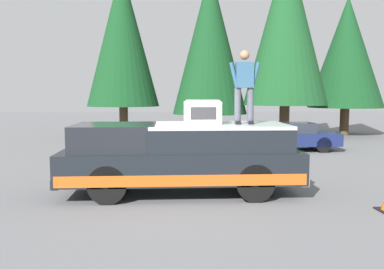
# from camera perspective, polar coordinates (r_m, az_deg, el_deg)

# --- Properties ---
(ground_plane) EXTENTS (90.00, 90.00, 0.00)m
(ground_plane) POSITION_cam_1_polar(r_m,az_deg,el_deg) (9.80, -2.65, -8.33)
(ground_plane) COLOR slate
(pickup_truck) EXTENTS (2.01, 5.54, 1.65)m
(pickup_truck) POSITION_cam_1_polar(r_m,az_deg,el_deg) (9.88, -1.53, -3.04)
(pickup_truck) COLOR black
(pickup_truck) RESTS_ON ground
(compressor_unit) EXTENTS (0.65, 0.84, 0.56)m
(compressor_unit) POSITION_cam_1_polar(r_m,az_deg,el_deg) (9.80, 1.41, 3.07)
(compressor_unit) COLOR white
(compressor_unit) RESTS_ON pickup_truck
(person_on_truck_bed) EXTENTS (0.29, 0.72, 1.69)m
(person_on_truck_bed) POSITION_cam_1_polar(r_m,az_deg,el_deg) (9.78, 7.12, 6.69)
(person_on_truck_bed) COLOR #4C515B
(person_on_truck_bed) RESTS_ON pickup_truck
(parked_car_navy) EXTENTS (1.64, 4.10, 1.16)m
(parked_car_navy) POSITION_cam_1_polar(r_m,az_deg,el_deg) (17.84, 12.87, -0.28)
(parked_car_navy) COLOR navy
(parked_car_navy) RESTS_ON ground
(conifer_far_left) EXTENTS (4.15, 4.15, 7.74)m
(conifer_far_left) POSITION_cam_1_polar(r_m,az_deg,el_deg) (25.40, 20.28, 10.40)
(conifer_far_left) COLOR #4C3826
(conifer_far_left) RESTS_ON ground
(conifer_left) EXTENTS (4.32, 4.32, 9.93)m
(conifer_left) POSITION_cam_1_polar(r_m,az_deg,el_deg) (22.71, 12.69, 14.25)
(conifer_left) COLOR #4C3826
(conifer_left) RESTS_ON ground
(conifer_center_left) EXTENTS (3.98, 3.98, 8.91)m
(conifer_center_left) POSITION_cam_1_polar(r_m,az_deg,el_deg) (22.85, 2.45, 12.42)
(conifer_center_left) COLOR #4C3826
(conifer_center_left) RESTS_ON ground
(conifer_center_right) EXTENTS (3.96, 3.96, 9.24)m
(conifer_center_right) POSITION_cam_1_polar(r_m,az_deg,el_deg) (23.85, -9.43, 12.93)
(conifer_center_right) COLOR #4C3826
(conifer_center_right) RESTS_ON ground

